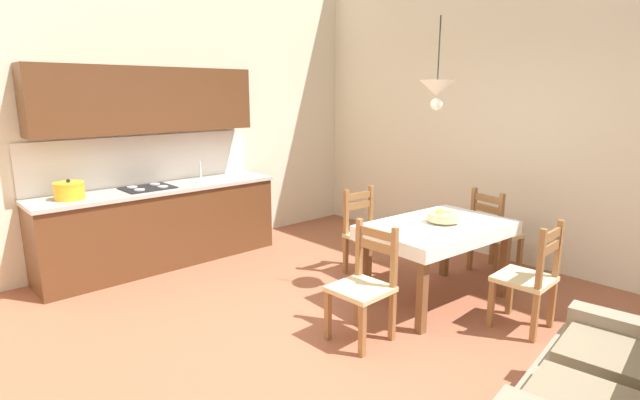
{
  "coord_description": "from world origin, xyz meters",
  "views": [
    {
      "loc": [
        -2.46,
        -2.63,
        1.94
      ],
      "look_at": [
        0.16,
        0.22,
        1.07
      ],
      "focal_mm": 27.28,
      "sensor_mm": 36.0,
      "label": 1
    }
  ],
  "objects_px": {
    "fruit_bowl": "(443,217)",
    "dining_chair_tv_side": "(364,286)",
    "dining_chair_kitchen_side": "(367,234)",
    "pendant_lamp": "(437,89)",
    "dining_chair_window_side": "(494,234)",
    "dining_table": "(437,237)",
    "dining_chair_camera_side": "(529,279)",
    "kitchen_cabinetry": "(157,190)"
  },
  "relations": [
    {
      "from": "fruit_bowl",
      "to": "dining_chair_tv_side",
      "type": "bearing_deg",
      "value": -178.94
    },
    {
      "from": "dining_chair_kitchen_side",
      "to": "pendant_lamp",
      "type": "xyz_separation_m",
      "value": [
        -0.01,
        -0.8,
        1.52
      ]
    },
    {
      "from": "dining_chair_window_side",
      "to": "pendant_lamp",
      "type": "bearing_deg",
      "value": 174.08
    },
    {
      "from": "dining_table",
      "to": "dining_chair_window_side",
      "type": "height_order",
      "value": "dining_chair_window_side"
    },
    {
      "from": "dining_chair_tv_side",
      "to": "dining_chair_camera_side",
      "type": "height_order",
      "value": "same"
    },
    {
      "from": "pendant_lamp",
      "to": "dining_table",
      "type": "bearing_deg",
      "value": -107.9
    },
    {
      "from": "fruit_bowl",
      "to": "pendant_lamp",
      "type": "height_order",
      "value": "pendant_lamp"
    },
    {
      "from": "dining_chair_tv_side",
      "to": "pendant_lamp",
      "type": "distance_m",
      "value": 1.86
    },
    {
      "from": "dining_chair_camera_side",
      "to": "pendant_lamp",
      "type": "xyz_separation_m",
      "value": [
        -0.05,
        0.95,
        1.52
      ]
    },
    {
      "from": "kitchen_cabinetry",
      "to": "dining_table",
      "type": "height_order",
      "value": "kitchen_cabinetry"
    },
    {
      "from": "fruit_bowl",
      "to": "pendant_lamp",
      "type": "bearing_deg",
      "value": 100.13
    },
    {
      "from": "dining_chair_window_side",
      "to": "pendant_lamp",
      "type": "relative_size",
      "value": 1.16
    },
    {
      "from": "dining_chair_camera_side",
      "to": "fruit_bowl",
      "type": "distance_m",
      "value": 0.91
    },
    {
      "from": "fruit_bowl",
      "to": "pendant_lamp",
      "type": "relative_size",
      "value": 0.37
    },
    {
      "from": "dining_chair_camera_side",
      "to": "dining_chair_window_side",
      "type": "bearing_deg",
      "value": 40.37
    },
    {
      "from": "dining_chair_tv_side",
      "to": "pendant_lamp",
      "type": "bearing_deg",
      "value": 7.48
    },
    {
      "from": "dining_chair_window_side",
      "to": "dining_chair_kitchen_side",
      "type": "bearing_deg",
      "value": 138.45
    },
    {
      "from": "dining_chair_window_side",
      "to": "dining_chair_camera_side",
      "type": "height_order",
      "value": "same"
    },
    {
      "from": "dining_chair_kitchen_side",
      "to": "pendant_lamp",
      "type": "distance_m",
      "value": 1.71
    },
    {
      "from": "dining_chair_kitchen_side",
      "to": "pendant_lamp",
      "type": "bearing_deg",
      "value": -90.92
    },
    {
      "from": "kitchen_cabinetry",
      "to": "dining_chair_tv_side",
      "type": "relative_size",
      "value": 2.88
    },
    {
      "from": "dining_chair_tv_side",
      "to": "dining_chair_camera_side",
      "type": "relative_size",
      "value": 1.0
    },
    {
      "from": "kitchen_cabinetry",
      "to": "dining_chair_tv_side",
      "type": "xyz_separation_m",
      "value": [
        0.41,
        -2.76,
        -0.41
      ]
    },
    {
      "from": "dining_chair_tv_side",
      "to": "dining_chair_kitchen_side",
      "type": "height_order",
      "value": "same"
    },
    {
      "from": "dining_table",
      "to": "fruit_bowl",
      "type": "xyz_separation_m",
      "value": [
        0.05,
        -0.02,
        0.19
      ]
    },
    {
      "from": "dining_chair_kitchen_side",
      "to": "fruit_bowl",
      "type": "xyz_separation_m",
      "value": [
        0.01,
        -0.92,
        0.37
      ]
    },
    {
      "from": "dining_chair_tv_side",
      "to": "pendant_lamp",
      "type": "xyz_separation_m",
      "value": [
        1.06,
        0.14,
        1.52
      ]
    },
    {
      "from": "dining_chair_window_side",
      "to": "dining_chair_camera_side",
      "type": "distance_m",
      "value": 1.3
    },
    {
      "from": "dining_table",
      "to": "dining_chair_kitchen_side",
      "type": "bearing_deg",
      "value": 87.11
    },
    {
      "from": "kitchen_cabinetry",
      "to": "dining_chair_camera_side",
      "type": "xyz_separation_m",
      "value": [
        1.52,
        -3.58,
        -0.41
      ]
    },
    {
      "from": "dining_chair_kitchen_side",
      "to": "dining_chair_camera_side",
      "type": "xyz_separation_m",
      "value": [
        0.03,
        -1.75,
        0.0
      ]
    },
    {
      "from": "dining_chair_window_side",
      "to": "fruit_bowl",
      "type": "xyz_separation_m",
      "value": [
        -1.02,
        -0.01,
        0.37
      ]
    },
    {
      "from": "dining_chair_kitchen_side",
      "to": "dining_chair_camera_side",
      "type": "height_order",
      "value": "same"
    },
    {
      "from": "fruit_bowl",
      "to": "dining_chair_window_side",
      "type": "bearing_deg",
      "value": 0.68
    },
    {
      "from": "dining_chair_camera_side",
      "to": "dining_chair_kitchen_side",
      "type": "bearing_deg",
      "value": 91.09
    },
    {
      "from": "kitchen_cabinetry",
      "to": "dining_chair_tv_side",
      "type": "distance_m",
      "value": 2.83
    },
    {
      "from": "dining_table",
      "to": "fruit_bowl",
      "type": "bearing_deg",
      "value": -18.66
    },
    {
      "from": "dining_chair_kitchen_side",
      "to": "dining_chair_camera_side",
      "type": "distance_m",
      "value": 1.75
    },
    {
      "from": "dining_chair_tv_side",
      "to": "pendant_lamp",
      "type": "relative_size",
      "value": 1.16
    },
    {
      "from": "dining_chair_tv_side",
      "to": "dining_chair_kitchen_side",
      "type": "distance_m",
      "value": 1.43
    },
    {
      "from": "dining_table",
      "to": "dining_chair_kitchen_side",
      "type": "height_order",
      "value": "dining_chair_kitchen_side"
    },
    {
      "from": "kitchen_cabinetry",
      "to": "pendant_lamp",
      "type": "relative_size",
      "value": 3.33
    }
  ]
}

